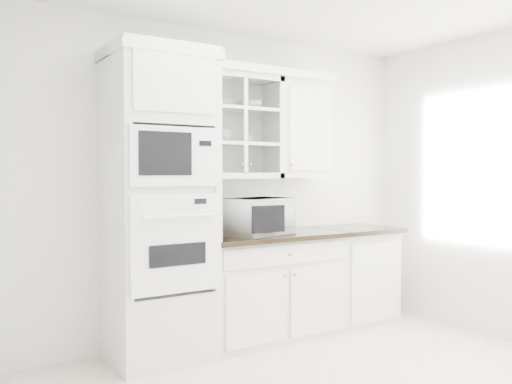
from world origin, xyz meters
TOP-DOWN VIEW (x-y plane):
  - room_shell at (0.00, 0.43)m, footprint 4.00×3.50m
  - oven_column at (-0.75, 1.42)m, footprint 0.76×0.68m
  - base_cabinet_run at (0.28, 1.45)m, footprint 1.32×0.67m
  - extra_base_cabinet at (1.28, 1.45)m, footprint 0.72×0.67m
  - upper_cabinet_glass at (0.03, 1.58)m, footprint 0.80×0.33m
  - upper_cabinet_solid at (0.71, 1.58)m, footprint 0.55×0.33m
  - crown_molding at (-0.07, 1.56)m, footprint 2.14×0.38m
  - countertop_microwave at (0.13, 1.39)m, footprint 0.64×0.57m
  - bowl_a at (-0.15, 1.58)m, footprint 0.28×0.28m
  - bowl_b at (0.17, 1.59)m, footprint 0.27×0.27m
  - cup_a at (-0.09, 1.59)m, footprint 0.16×0.16m
  - cup_b at (0.16, 1.60)m, footprint 0.10×0.10m

SIDE VIEW (x-z plane):
  - base_cabinet_run at x=0.28m, z-range 0.00..0.92m
  - extra_base_cabinet at x=1.28m, z-range 0.00..0.92m
  - countertop_microwave at x=0.13m, z-range 0.92..1.24m
  - oven_column at x=-0.75m, z-range 0.00..2.40m
  - cup_b at x=0.16m, z-range 1.71..1.79m
  - cup_a at x=-0.09m, z-range 1.71..1.81m
  - room_shell at x=0.00m, z-range 0.43..3.13m
  - upper_cabinet_glass at x=0.03m, z-range 1.40..2.30m
  - upper_cabinet_solid at x=0.71m, z-range 1.40..2.30m
  - bowl_a at x=-0.15m, z-range 2.01..2.06m
  - bowl_b at x=0.17m, z-range 2.01..2.08m
  - crown_molding at x=-0.07m, z-range 2.30..2.37m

